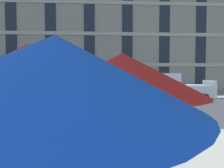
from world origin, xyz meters
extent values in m
plane|color=#38383A|center=(0.00, 0.00, 0.00)|extent=(120.00, 120.00, 0.00)
cube|color=gray|center=(0.00, 6.80, 0.06)|extent=(56.00, 3.60, 0.12)
cube|color=gray|center=(0.00, 15.00, 9.60)|extent=(39.44, 12.00, 19.20)
cube|color=#9E937F|center=(0.00, 8.96, 3.20)|extent=(38.65, 0.08, 0.36)
cube|color=#9E937F|center=(0.00, 8.96, 6.40)|extent=(38.65, 0.08, 0.36)
cube|color=#9E937F|center=(0.00, 8.96, 9.60)|extent=(38.65, 0.08, 0.36)
cube|color=black|center=(5.92, 8.97, 10.00)|extent=(1.10, 0.06, 18.00)
cube|color=black|center=(9.86, 8.97, 10.00)|extent=(1.10, 0.06, 18.00)
cube|color=black|center=(-7.83, 3.70, 0.82)|extent=(5.10, 1.90, 0.96)
cube|color=black|center=(-5.36, 3.70, 1.48)|extent=(0.16, 1.75, 0.36)
cylinder|color=black|center=(-6.25, 4.65, 0.34)|extent=(0.68, 0.22, 0.68)
cylinder|color=black|center=(-6.25, 2.75, 0.34)|extent=(0.68, 0.22, 0.68)
cube|color=navy|center=(-1.55, 3.70, 0.70)|extent=(4.40, 1.76, 0.80)
cube|color=navy|center=(-1.70, 3.70, 1.44)|extent=(2.30, 1.55, 0.68)
cube|color=black|center=(-1.70, 3.70, 1.44)|extent=(2.32, 1.57, 0.32)
cylinder|color=black|center=(-0.19, 4.58, 0.30)|extent=(0.60, 0.22, 0.60)
cylinder|color=black|center=(-0.19, 2.82, 0.30)|extent=(0.60, 0.22, 0.60)
cylinder|color=black|center=(-2.92, 4.58, 0.30)|extent=(0.60, 0.22, 0.60)
cylinder|color=black|center=(-2.92, 2.82, 0.30)|extent=(0.60, 0.22, 0.60)
cube|color=silver|center=(5.34, 3.70, 0.82)|extent=(5.10, 1.90, 0.96)
cube|color=silver|center=(4.24, 3.70, 1.75)|extent=(1.90, 1.75, 0.90)
cube|color=silver|center=(7.81, 3.70, 1.48)|extent=(0.16, 1.75, 0.36)
cylinder|color=black|center=(6.92, 4.65, 0.34)|extent=(0.68, 0.22, 0.68)
cylinder|color=black|center=(6.92, 2.75, 0.34)|extent=(0.68, 0.22, 0.68)
cylinder|color=black|center=(3.76, 4.65, 0.34)|extent=(0.68, 0.22, 0.68)
cylinder|color=black|center=(3.76, 2.75, 0.34)|extent=(0.68, 0.22, 0.68)
cylinder|color=#4C3823|center=(-9.67, 7.24, 0.95)|extent=(0.33, 0.33, 1.91)
sphere|color=#387F33|center=(-9.46, 7.41, 2.49)|extent=(2.08, 2.08, 2.08)
sphere|color=#387F33|center=(-9.60, 7.31, 3.04)|extent=(1.91, 1.91, 1.91)
sphere|color=#387F33|center=(-9.45, 7.17, 2.46)|extent=(1.66, 1.66, 1.66)
sphere|color=#387F33|center=(-9.88, 7.06, 2.95)|extent=(2.05, 2.05, 2.05)
cylinder|color=silver|center=(-1.34, -9.00, 1.09)|extent=(0.06, 0.06, 2.19)
cone|color=red|center=(-0.44, -9.00, 1.98)|extent=(1.58, 1.58, 0.41)
cone|color=yellow|center=(-0.89, -8.22, 1.98)|extent=(1.58, 1.58, 0.41)
cone|color=orange|center=(-1.78, -8.22, 1.98)|extent=(1.58, 1.58, 0.41)
cone|color=blue|center=(-0.89, -9.78, 1.98)|extent=(1.58, 1.58, 0.41)
cone|color=red|center=(-1.34, -9.00, 2.02)|extent=(1.51, 1.51, 0.49)
camera|label=1|loc=(-0.63, -10.83, 1.96)|focal=30.35mm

